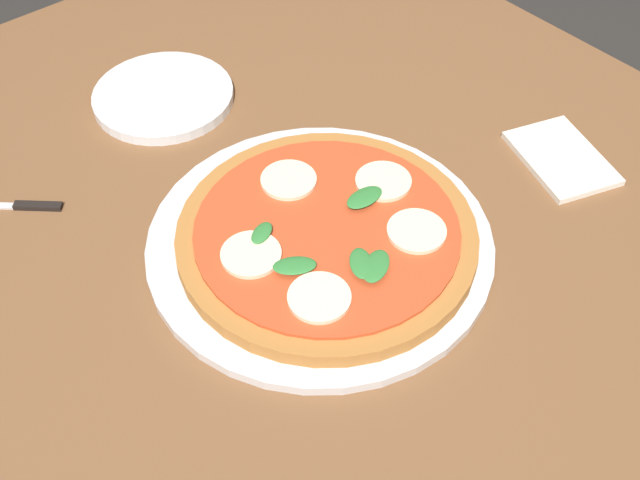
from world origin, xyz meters
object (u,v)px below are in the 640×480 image
(dining_table, at_px, (343,342))
(plate_white, at_px, (163,96))
(pizza, at_px, (327,235))
(napkin, at_px, (561,158))
(serving_tray, at_px, (320,242))
(knife, at_px, (13,206))

(dining_table, bearing_deg, plate_white, -4.73)
(pizza, xyz_separation_m, napkin, (-0.07, -0.31, -0.02))
(dining_table, xyz_separation_m, pizza, (0.06, -0.03, 0.11))
(serving_tray, relative_size, plate_white, 2.06)
(plate_white, height_order, knife, plate_white)
(dining_table, distance_m, knife, 0.41)
(pizza, bearing_deg, knife, 39.43)
(dining_table, distance_m, pizza, 0.13)
(dining_table, height_order, pizza, pizza)
(serving_tray, relative_size, napkin, 2.90)
(serving_tray, distance_m, knife, 0.36)
(serving_tray, height_order, knife, serving_tray)
(pizza, xyz_separation_m, plate_white, (0.34, -0.01, -0.02))
(serving_tray, bearing_deg, pizza, -163.53)
(napkin, bearing_deg, serving_tray, 75.33)
(knife, bearing_deg, dining_table, -148.70)
(pizza, distance_m, knife, 0.37)
(plate_white, bearing_deg, serving_tray, 178.28)
(dining_table, height_order, napkin, napkin)
(napkin, distance_m, knife, 0.65)
(plate_white, xyz_separation_m, knife, (-0.06, 0.24, -0.00))
(pizza, distance_m, napkin, 0.32)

